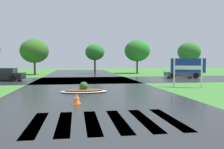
{
  "coord_description": "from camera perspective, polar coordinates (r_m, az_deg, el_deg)",
  "views": [
    {
      "loc": [
        -0.95,
        -3.89,
        2.03
      ],
      "look_at": [
        1.59,
        12.92,
        1.05
      ],
      "focal_mm": 38.16,
      "sensor_mm": 36.0,
      "label": 1
    }
  ],
  "objects": [
    {
      "name": "asphalt_roadway",
      "position": [
        14.07,
        -4.63,
        -5.0
      ],
      "size": [
        10.2,
        80.0,
        0.01
      ],
      "primitive_type": "cube",
      "color": "#232628",
      "rests_on": "ground"
    },
    {
      "name": "estate_billboard",
      "position": [
        19.15,
        17.71,
        1.7
      ],
      "size": [
        2.33,
        1.23,
        2.28
      ],
      "rotation": [
        0.0,
        0.0,
        2.67
      ],
      "color": "white",
      "rests_on": "ground"
    },
    {
      "name": "crosswalk_stripes",
      "position": [
        8.15,
        -1.63,
        -11.12
      ],
      "size": [
        4.95,
        3.29,
        0.01
      ],
      "color": "white",
      "rests_on": "ground"
    },
    {
      "name": "car_dark_suv",
      "position": [
        29.71,
        16.38,
        0.35
      ],
      "size": [
        4.15,
        2.44,
        1.24
      ],
      "rotation": [
        0.0,
        0.0,
        -0.11
      ],
      "color": "#4C545B",
      "rests_on": "ground"
    },
    {
      "name": "traffic_cone",
      "position": [
        11.26,
        -8.47,
        -5.79
      ],
      "size": [
        0.36,
        0.36,
        0.55
      ],
      "color": "orange",
      "rests_on": "ground"
    },
    {
      "name": "asphalt_cross_road",
      "position": [
        25.33,
        -6.41,
        -1.32
      ],
      "size": [
        90.0,
        9.18,
        0.01
      ],
      "primitive_type": "cube",
      "color": "#232628",
      "rests_on": "ground"
    },
    {
      "name": "median_island",
      "position": [
        15.55,
        -6.78,
        -3.71
      ],
      "size": [
        3.03,
        1.63,
        0.68
      ],
      "color": "#9E9B93",
      "rests_on": "ground"
    },
    {
      "name": "car_blue_compact",
      "position": [
        26.59,
        -24.98,
        -0.06
      ],
      "size": [
        4.72,
        2.32,
        1.31
      ],
      "rotation": [
        0.0,
        0.0,
        3.06
      ],
      "color": "black",
      "rests_on": "ground"
    },
    {
      "name": "background_treeline",
      "position": [
        37.18,
        -7.43,
        5.68
      ],
      "size": [
        35.62,
        5.45,
        5.61
      ],
      "color": "#4C3823",
      "rests_on": "ground"
    }
  ]
}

